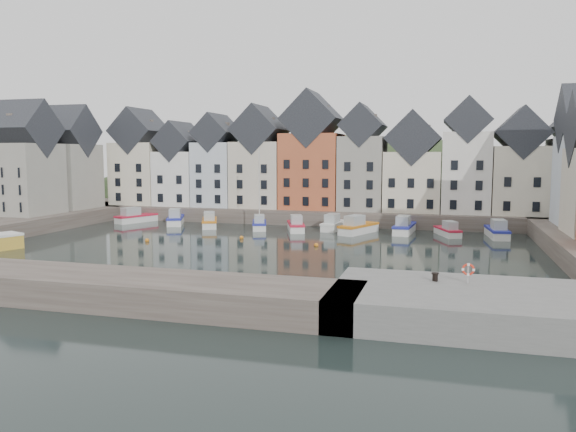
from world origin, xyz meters
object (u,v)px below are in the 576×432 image
at_px(boat_a, 135,217).
at_px(mooring_bollard, 435,276).
at_px(life_ring_post, 468,270).
at_px(boat_d, 259,224).

xyz_separation_m(boat_a, mooring_bollard, (44.46, -37.12, 1.55)).
bearing_deg(life_ring_post, boat_a, 141.40).
relative_size(mooring_bollard, life_ring_post, 0.43).
distance_m(boat_a, mooring_bollard, 57.94).
height_order(boat_d, mooring_bollard, boat_d).
distance_m(mooring_bollard, life_ring_post, 2.13).
xyz_separation_m(boat_d, mooring_bollard, (24.01, -35.00, 1.58)).
distance_m(boat_d, mooring_bollard, 42.48).
bearing_deg(boat_a, life_ring_post, -16.25).
distance_m(boat_d, life_ring_post, 43.70).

